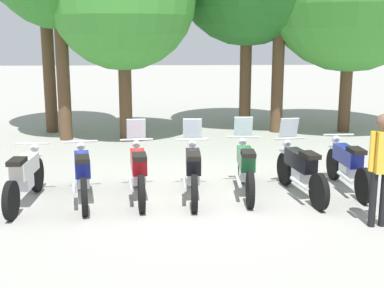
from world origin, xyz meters
name	(u,v)px	position (x,y,z in m)	size (l,w,h in m)	color
ground_plane	(193,198)	(0.00, 0.00, 0.00)	(80.00, 80.00, 0.00)	#9E9B93
motorcycle_0	(25,176)	(-2.98, -0.19, 0.50)	(0.62, 2.19, 0.99)	black
motorcycle_1	(82,173)	(-1.99, -0.06, 0.50)	(0.66, 2.17, 0.99)	black
motorcycle_2	(138,170)	(-1.00, 0.08, 0.52)	(0.62, 2.19, 1.37)	black
motorcycle_3	(193,169)	(0.00, 0.06, 0.52)	(0.62, 2.19, 1.37)	black
motorcycle_4	(246,166)	(0.99, 0.23, 0.52)	(0.62, 2.19, 1.37)	black
motorcycle_5	(300,168)	(1.97, 0.04, 0.52)	(0.62, 2.18, 1.37)	black
motorcycle_6	(347,164)	(2.97, 0.36, 0.50)	(0.62, 2.19, 0.99)	black
person_0	(381,161)	(2.79, -1.58, 1.05)	(0.40, 0.25, 1.78)	black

